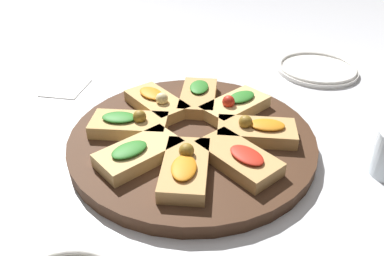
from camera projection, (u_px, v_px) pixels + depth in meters
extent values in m
plane|color=silver|center=(192.00, 144.00, 0.68)|extent=(3.00, 3.00, 0.00)
cylinder|color=#422819|center=(192.00, 139.00, 0.68)|extent=(0.44, 0.44, 0.02)
cube|color=tan|center=(129.00, 125.00, 0.67)|extent=(0.11, 0.15, 0.02)
ellipsoid|color=#2D7A28|center=(119.00, 117.00, 0.66)|extent=(0.06, 0.07, 0.01)
sphere|color=olive|center=(140.00, 117.00, 0.66)|extent=(0.02, 0.02, 0.02)
cube|color=#DBB775|center=(139.00, 153.00, 0.60)|extent=(0.15, 0.12, 0.02)
ellipsoid|color=#2D7A28|center=(129.00, 150.00, 0.58)|extent=(0.07, 0.06, 0.01)
cube|color=tan|center=(185.00, 169.00, 0.57)|extent=(0.15, 0.11, 0.02)
ellipsoid|color=orange|center=(184.00, 167.00, 0.55)|extent=(0.07, 0.06, 0.01)
sphere|color=olive|center=(186.00, 151.00, 0.58)|extent=(0.02, 0.02, 0.02)
cube|color=tan|center=(238.00, 158.00, 0.59)|extent=(0.12, 0.15, 0.02)
ellipsoid|color=red|center=(247.00, 155.00, 0.57)|extent=(0.06, 0.07, 0.01)
cube|color=tan|center=(256.00, 132.00, 0.65)|extent=(0.11, 0.15, 0.02)
ellipsoid|color=orange|center=(267.00, 125.00, 0.64)|extent=(0.06, 0.07, 0.01)
sphere|color=olive|center=(246.00, 122.00, 0.64)|extent=(0.02, 0.02, 0.02)
cube|color=#DBB775|center=(235.00, 107.00, 0.73)|extent=(0.15, 0.11, 0.02)
ellipsoid|color=#2D7A28|center=(242.00, 97.00, 0.73)|extent=(0.07, 0.06, 0.01)
sphere|color=red|center=(229.00, 102.00, 0.71)|extent=(0.02, 0.02, 0.02)
cube|color=tan|center=(198.00, 98.00, 0.76)|extent=(0.15, 0.11, 0.02)
ellipsoid|color=#2D7A28|center=(199.00, 87.00, 0.76)|extent=(0.07, 0.06, 0.01)
cube|color=tan|center=(156.00, 103.00, 0.74)|extent=(0.12, 0.15, 0.02)
ellipsoid|color=orange|center=(151.00, 93.00, 0.74)|extent=(0.06, 0.07, 0.01)
sphere|color=beige|center=(162.00, 99.00, 0.71)|extent=(0.02, 0.02, 0.02)
cylinder|color=white|center=(317.00, 70.00, 0.95)|extent=(0.20, 0.20, 0.01)
torus|color=white|center=(317.00, 67.00, 0.94)|extent=(0.19, 0.19, 0.01)
cube|color=white|center=(66.00, 87.00, 0.87)|extent=(0.12, 0.11, 0.00)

